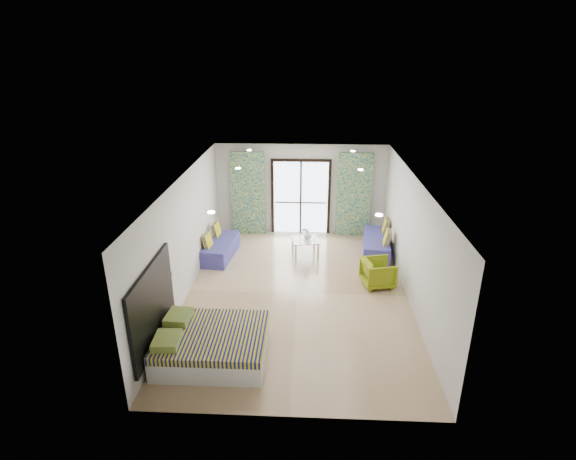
{
  "coord_description": "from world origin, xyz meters",
  "views": [
    {
      "loc": [
        0.23,
        -9.03,
        5.21
      ],
      "look_at": [
        -0.25,
        1.02,
        1.15
      ],
      "focal_mm": 28.0,
      "sensor_mm": 36.0,
      "label": 1
    }
  ],
  "objects_px": {
    "bed": "(211,344)",
    "armchair": "(378,272)",
    "daybed_left": "(220,248)",
    "daybed_right": "(377,245)",
    "coffee_table": "(305,241)"
  },
  "relations": [
    {
      "from": "armchair",
      "to": "daybed_left",
      "type": "bearing_deg",
      "value": 58.59
    },
    {
      "from": "bed",
      "to": "coffee_table",
      "type": "xyz_separation_m",
      "value": [
        1.64,
        4.47,
        0.13
      ]
    },
    {
      "from": "daybed_left",
      "to": "daybed_right",
      "type": "xyz_separation_m",
      "value": [
        4.23,
        0.37,
        0.02
      ]
    },
    {
      "from": "coffee_table",
      "to": "daybed_right",
      "type": "bearing_deg",
      "value": 4.72
    },
    {
      "from": "daybed_right",
      "to": "armchair",
      "type": "height_order",
      "value": "daybed_right"
    },
    {
      "from": "bed",
      "to": "daybed_left",
      "type": "distance_m",
      "value": 4.3
    },
    {
      "from": "daybed_right",
      "to": "bed",
      "type": "bearing_deg",
      "value": -121.28
    },
    {
      "from": "coffee_table",
      "to": "armchair",
      "type": "relative_size",
      "value": 1.11
    },
    {
      "from": "bed",
      "to": "coffee_table",
      "type": "height_order",
      "value": "coffee_table"
    },
    {
      "from": "bed",
      "to": "armchair",
      "type": "distance_m",
      "value": 4.42
    },
    {
      "from": "daybed_right",
      "to": "armchair",
      "type": "distance_m",
      "value": 1.79
    },
    {
      "from": "bed",
      "to": "coffee_table",
      "type": "distance_m",
      "value": 4.76
    },
    {
      "from": "bed",
      "to": "daybed_right",
      "type": "xyz_separation_m",
      "value": [
        3.59,
        4.63,
        -0.01
      ]
    },
    {
      "from": "daybed_left",
      "to": "daybed_right",
      "type": "height_order",
      "value": "daybed_right"
    },
    {
      "from": "bed",
      "to": "daybed_right",
      "type": "bearing_deg",
      "value": 52.18
    }
  ]
}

